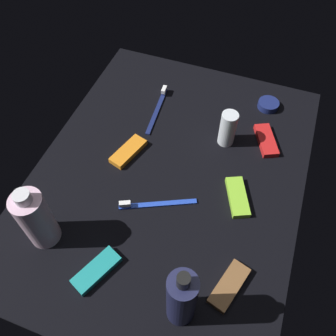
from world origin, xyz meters
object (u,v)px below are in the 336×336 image
snack_bar_red (266,140)px  snack_bar_lime (237,197)px  snack_bar_brown (229,286)px  snack_bar_orange (128,151)px  bodywash_bottle (36,219)px  toothbrush_blue (153,204)px  deodorant_stick (228,129)px  toothbrush_navy (158,107)px  lotion_bottle (182,299)px  snack_bar_teal (96,270)px  cream_tin_left (268,105)px

snack_bar_red → snack_bar_lime: 19.57cm
snack_bar_brown → snack_bar_orange: bearing=70.0°
bodywash_bottle → toothbrush_blue: 25.39cm
toothbrush_blue → snack_bar_lime: bearing=-65.0°
bodywash_bottle → deodorant_stick: bearing=-37.2°
bodywash_bottle → snack_bar_lime: bearing=-57.7°
toothbrush_navy → snack_bar_orange: toothbrush_navy is taller
bodywash_bottle → snack_bar_lime: (23.37, -36.97, -7.03)cm
lotion_bottle → snack_bar_teal: bearing=85.1°
deodorant_stick → toothbrush_blue: deodorant_stick is taller
cream_tin_left → toothbrush_blue: bearing=155.2°
deodorant_stick → snack_bar_teal: deodorant_stick is taller
snack_bar_brown → cream_tin_left: bearing=19.2°
cream_tin_left → deodorant_stick: bearing=153.8°
bodywash_bottle → toothbrush_navy: 46.02cm
deodorant_stick → snack_bar_brown: 38.33cm
bodywash_bottle → snack_bar_teal: bodywash_bottle is taller
snack_bar_orange → snack_bar_brown: bearing=-109.6°
snack_bar_brown → cream_tin_left: size_ratio=1.80×
snack_bar_red → cream_tin_left: size_ratio=1.80×
lotion_bottle → toothbrush_navy: (49.65, 23.60, -8.08)cm
bodywash_bottle → snack_bar_brown: (2.72, -40.23, -7.03)cm
deodorant_stick → snack_bar_red: bearing=-71.6°
bodywash_bottle → snack_bar_teal: size_ratio=1.65×
cream_tin_left → snack_bar_brown: bearing=-177.6°
toothbrush_blue → snack_bar_brown: size_ratio=1.62×
snack_bar_teal → cream_tin_left: cream_tin_left is taller
bodywash_bottle → snack_bar_brown: bodywash_bottle is taller
deodorant_stick → snack_bar_lime: (-16.03, -7.06, -4.19)cm
deodorant_stick → cream_tin_left: deodorant_stick is taller
snack_bar_brown → snack_bar_lime: size_ratio=1.00×
snack_bar_orange → cream_tin_left: cream_tin_left is taller
bodywash_bottle → snack_bar_orange: size_ratio=1.65×
snack_bar_orange → toothbrush_blue: bearing=-119.1°
snack_bar_orange → snack_bar_teal: 31.23cm
snack_bar_teal → lotion_bottle: bearing=-71.0°
lotion_bottle → bodywash_bottle: bearing=81.1°
deodorant_stick → snack_bar_teal: size_ratio=0.95×
toothbrush_navy → cream_tin_left: 31.02cm
snack_bar_brown → snack_bar_orange: same height
snack_bar_brown → snack_bar_lime: 20.90cm
toothbrush_blue → deodorant_stick: bearing=-23.9°
toothbrush_navy → cream_tin_left: size_ratio=3.12×
deodorant_stick → snack_bar_red: 11.33cm
toothbrush_blue → snack_bar_teal: size_ratio=1.62×
snack_bar_lime → cream_tin_left: cream_tin_left is taller
toothbrush_navy → cream_tin_left: (11.22, -28.92, 0.33)cm
bodywash_bottle → snack_bar_red: size_ratio=1.65×
bodywash_bottle → cream_tin_left: 67.81cm
deodorant_stick → cream_tin_left: 18.67cm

